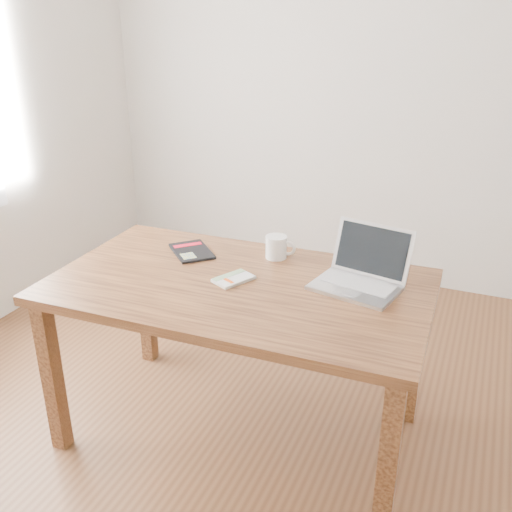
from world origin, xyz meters
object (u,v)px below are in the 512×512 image
at_px(white_guidebook, 234,279).
at_px(black_guidebook, 192,251).
at_px(coffee_mug, 277,247).
at_px(laptop, 361,274).
at_px(desk, 239,302).

relative_size(white_guidebook, black_guidebook, 0.68).
distance_m(black_guidebook, coffee_mug, 0.39).
bearing_deg(laptop, coffee_mug, 174.58).
relative_size(black_guidebook, coffee_mug, 2.04).
relative_size(desk, laptop, 4.09).
xyz_separation_m(laptop, coffee_mug, (-0.41, 0.12, 0.00)).
relative_size(desk, coffee_mug, 11.45).
xyz_separation_m(black_guidebook, coffee_mug, (0.38, 0.10, 0.05)).
bearing_deg(white_guidebook, laptop, 44.87).
height_order(desk, laptop, laptop).
bearing_deg(white_guidebook, coffee_mug, 101.25).
distance_m(white_guidebook, coffee_mug, 0.30).
bearing_deg(coffee_mug, laptop, -26.66).
bearing_deg(black_guidebook, white_guidebook, -78.52).
distance_m(desk, black_guidebook, 0.40).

